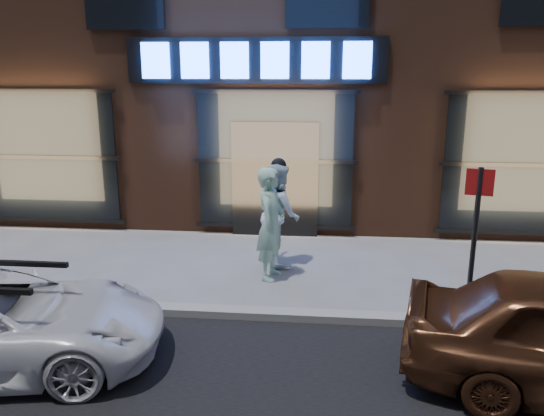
{
  "coord_description": "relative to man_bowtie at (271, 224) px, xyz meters",
  "views": [
    {
      "loc": [
        0.99,
        -6.85,
        3.41
      ],
      "look_at": [
        0.16,
        1.6,
        1.2
      ],
      "focal_mm": 35.0,
      "sensor_mm": 36.0,
      "label": 1
    }
  ],
  "objects": [
    {
      "name": "ground",
      "position": [
        -0.15,
        -1.54,
        -0.94
      ],
      "size": [
        90.0,
        90.0,
        0.0
      ],
      "primitive_type": "plane",
      "color": "slate",
      "rests_on": "ground"
    },
    {
      "name": "curb",
      "position": [
        -0.15,
        -1.54,
        -0.88
      ],
      "size": [
        60.0,
        0.25,
        0.12
      ],
      "primitive_type": "cube",
      "color": "gray",
      "rests_on": "ground"
    },
    {
      "name": "storefront_building",
      "position": [
        -0.16,
        6.45,
        4.2
      ],
      "size": [
        30.2,
        8.28,
        10.3
      ],
      "color": "#54301E",
      "rests_on": "ground"
    },
    {
      "name": "man_bowtie",
      "position": [
        0.0,
        0.0,
        0.0
      ],
      "size": [
        0.56,
        0.76,
        1.89
      ],
      "primitive_type": "imported",
      "rotation": [
        0.0,
        0.0,
        1.4
      ],
      "color": "#9FD1B9",
      "rests_on": "ground"
    },
    {
      "name": "man_cap",
      "position": [
        0.06,
        0.73,
        -0.02
      ],
      "size": [
        1.0,
        1.1,
        1.85
      ],
      "primitive_type": "imported",
      "rotation": [
        0.0,
        0.0,
        1.99
      ],
      "color": "white",
      "rests_on": "ground"
    },
    {
      "name": "sign_post",
      "position": [
        2.87,
        -1.44,
        0.39
      ],
      "size": [
        0.35,
        0.11,
        2.2
      ],
      "rotation": [
        0.0,
        0.0,
        -0.23
      ],
      "color": "#262628",
      "rests_on": "ground"
    }
  ]
}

